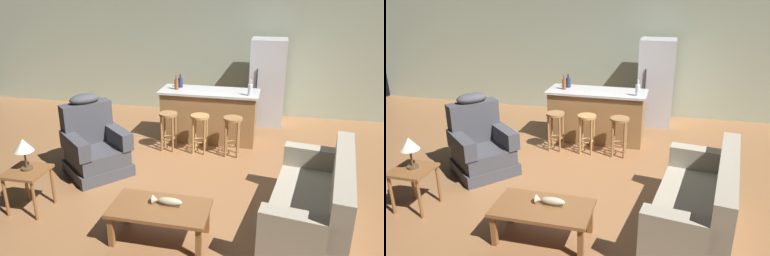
# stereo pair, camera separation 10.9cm
# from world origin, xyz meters

# --- Properties ---
(ground_plane) EXTENTS (12.00, 12.00, 0.00)m
(ground_plane) POSITION_xyz_m (0.00, 0.00, 0.00)
(ground_plane) COLOR brown
(back_wall) EXTENTS (12.00, 0.05, 2.60)m
(back_wall) POSITION_xyz_m (0.00, 3.12, 1.30)
(back_wall) COLOR #9EA88E
(back_wall) RESTS_ON ground_plane
(coffee_table) EXTENTS (1.10, 0.60, 0.42)m
(coffee_table) POSITION_xyz_m (0.01, -1.75, 0.36)
(coffee_table) COLOR brown
(coffee_table) RESTS_ON ground_plane
(fish_figurine) EXTENTS (0.34, 0.10, 0.10)m
(fish_figurine) POSITION_xyz_m (0.08, -1.69, 0.46)
(fish_figurine) COLOR #4C3823
(fish_figurine) RESTS_ON coffee_table
(couch) EXTENTS (1.12, 2.01, 0.94)m
(couch) POSITION_xyz_m (1.71, -1.20, 0.34)
(couch) COLOR #9E937F
(couch) RESTS_ON ground_plane
(recliner_near_lamp) EXTENTS (1.19, 1.19, 1.20)m
(recliner_near_lamp) POSITION_xyz_m (-1.48, -0.34, 0.42)
(recliner_near_lamp) COLOR #3D3D42
(recliner_near_lamp) RESTS_ON ground_plane
(end_table) EXTENTS (0.48, 0.48, 0.56)m
(end_table) POSITION_xyz_m (-1.79, -1.53, 0.46)
(end_table) COLOR brown
(end_table) RESTS_ON ground_plane
(table_lamp) EXTENTS (0.24, 0.24, 0.41)m
(table_lamp) POSITION_xyz_m (-1.79, -1.51, 0.87)
(table_lamp) COLOR #4C3823
(table_lamp) RESTS_ON end_table
(kitchen_island) EXTENTS (1.80, 0.70, 0.95)m
(kitchen_island) POSITION_xyz_m (0.00, 1.35, 0.48)
(kitchen_island) COLOR olive
(kitchen_island) RESTS_ON ground_plane
(bar_stool_left) EXTENTS (0.32, 0.32, 0.68)m
(bar_stool_left) POSITION_xyz_m (-0.60, 0.72, 0.47)
(bar_stool_left) COLOR olive
(bar_stool_left) RESTS_ON ground_plane
(bar_stool_middle) EXTENTS (0.32, 0.32, 0.68)m
(bar_stool_middle) POSITION_xyz_m (-0.04, 0.72, 0.47)
(bar_stool_middle) COLOR #A87A47
(bar_stool_middle) RESTS_ON ground_plane
(bar_stool_right) EXTENTS (0.32, 0.32, 0.68)m
(bar_stool_right) POSITION_xyz_m (0.51, 0.72, 0.47)
(bar_stool_right) COLOR olive
(bar_stool_right) RESTS_ON ground_plane
(refrigerator) EXTENTS (0.70, 0.69, 1.76)m
(refrigerator) POSITION_xyz_m (0.99, 2.55, 0.88)
(refrigerator) COLOR #B7B7BC
(refrigerator) RESTS_ON ground_plane
(bottle_tall_green) EXTENTS (0.08, 0.08, 0.28)m
(bottle_tall_green) POSITION_xyz_m (0.74, 1.16, 1.06)
(bottle_tall_green) COLOR silver
(bottle_tall_green) RESTS_ON kitchen_island
(bottle_short_amber) EXTENTS (0.09, 0.09, 0.25)m
(bottle_short_amber) POSITION_xyz_m (-0.58, 1.47, 1.04)
(bottle_short_amber) COLOR #23284C
(bottle_short_amber) RESTS_ON kitchen_island
(bottle_wine_dark) EXTENTS (0.07, 0.07, 0.26)m
(bottle_wine_dark) POSITION_xyz_m (-0.61, 1.30, 1.05)
(bottle_wine_dark) COLOR brown
(bottle_wine_dark) RESTS_ON kitchen_island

